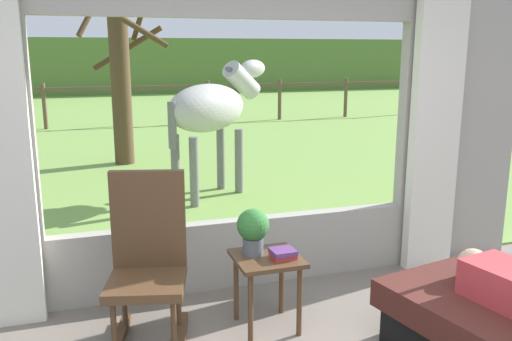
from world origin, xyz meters
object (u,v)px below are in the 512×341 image
(side_table, at_px, (267,269))
(horse, at_px, (212,109))
(pasture_tree, at_px, (121,78))
(rocking_chair, at_px, (148,261))
(book_stack, at_px, (283,254))
(potted_plant, at_px, (253,229))

(side_table, bearing_deg, horse, 82.73)
(pasture_tree, bearing_deg, horse, -69.74)
(rocking_chair, xyz_separation_m, book_stack, (0.87, -0.16, 0.01))
(side_table, bearing_deg, pasture_tree, 94.70)
(rocking_chair, height_order, side_table, rocking_chair)
(side_table, relative_size, pasture_tree, 0.16)
(rocking_chair, bearing_deg, pasture_tree, 101.30)
(rocking_chair, xyz_separation_m, side_table, (0.78, -0.10, -0.12))
(rocking_chair, bearing_deg, potted_plant, 11.26)
(side_table, relative_size, potted_plant, 1.63)
(rocking_chair, distance_m, book_stack, 0.88)
(potted_plant, relative_size, book_stack, 1.95)
(book_stack, relative_size, horse, 0.09)
(rocking_chair, xyz_separation_m, pasture_tree, (0.30, 5.80, 0.90))
(side_table, distance_m, book_stack, 0.17)
(potted_plant, bearing_deg, horse, 81.26)
(rocking_chair, height_order, potted_plant, rocking_chair)
(potted_plant, distance_m, book_stack, 0.26)
(potted_plant, height_order, book_stack, potted_plant)
(book_stack, xyz_separation_m, horse, (0.34, 3.47, 0.60))
(side_table, xyz_separation_m, horse, (0.43, 3.40, 0.73))
(potted_plant, bearing_deg, book_stack, -35.90)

